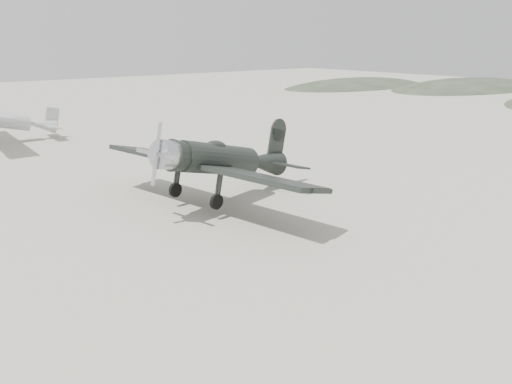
% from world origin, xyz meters
% --- Properties ---
extents(ground, '(160.00, 160.00, 0.00)m').
position_xyz_m(ground, '(0.00, 0.00, 0.00)').
color(ground, gray).
rests_on(ground, ground).
extents(hill_east_north, '(36.00, 18.00, 6.00)m').
position_xyz_m(hill_east_north, '(60.00, 28.00, 0.00)').
color(hill_east_north, '#303828').
rests_on(hill_east_north, ground).
extents(hill_northeast, '(32.00, 16.00, 5.20)m').
position_xyz_m(hill_northeast, '(50.00, 40.00, 0.00)').
color(hill_northeast, '#303828').
rests_on(hill_northeast, ground).
extents(lowwing_monoplane, '(7.63, 10.61, 3.40)m').
position_xyz_m(lowwing_monoplane, '(2.49, 7.24, 1.80)').
color(lowwing_monoplane, black).
rests_on(lowwing_monoplane, ground).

